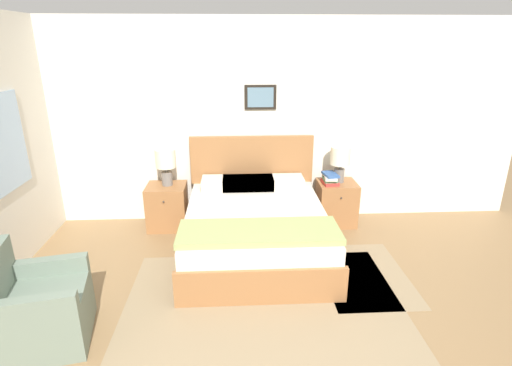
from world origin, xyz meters
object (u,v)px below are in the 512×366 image
(armchair, at_px, (37,310))
(nightstand_near_window, at_px, (167,206))
(bed, at_px, (255,227))
(nightstand_by_door, at_px, (336,203))
(table_lamp_near_window, at_px, (166,162))
(table_lamp_by_door, at_px, (340,159))

(armchair, bearing_deg, nightstand_near_window, 149.96)
(bed, xyz_separation_m, armchair, (-1.81, -1.37, -0.01))
(nightstand_by_door, xyz_separation_m, table_lamp_near_window, (-2.19, 0.03, 0.59))
(nightstand_near_window, bearing_deg, table_lamp_by_door, 0.75)
(nightstand_near_window, bearing_deg, bed, -32.88)
(table_lamp_near_window, bearing_deg, nightstand_near_window, -123.02)
(bed, xyz_separation_m, table_lamp_by_door, (1.12, 0.74, 0.57))
(nightstand_by_door, bearing_deg, table_lamp_near_window, 179.24)
(bed, distance_m, table_lamp_near_window, 1.43)
(nightstand_near_window, height_order, table_lamp_by_door, table_lamp_by_door)
(armchair, xyz_separation_m, nightstand_near_window, (0.71, 2.08, -0.01))
(armchair, distance_m, nightstand_near_window, 2.20)
(bed, relative_size, table_lamp_near_window, 4.13)
(armchair, height_order, nightstand_by_door, armchair)
(nightstand_near_window, xyz_separation_m, table_lamp_by_door, (2.23, 0.03, 0.59))
(bed, bearing_deg, table_lamp_by_door, 33.41)
(bed, bearing_deg, nightstand_near_window, 147.12)
(armchair, xyz_separation_m, table_lamp_near_window, (0.72, 2.11, 0.58))
(table_lamp_near_window, bearing_deg, bed, -34.39)
(nightstand_by_door, xyz_separation_m, table_lamp_by_door, (0.02, 0.03, 0.59))
(bed, distance_m, nightstand_by_door, 1.32)
(nightstand_near_window, xyz_separation_m, table_lamp_near_window, (0.02, 0.03, 0.59))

